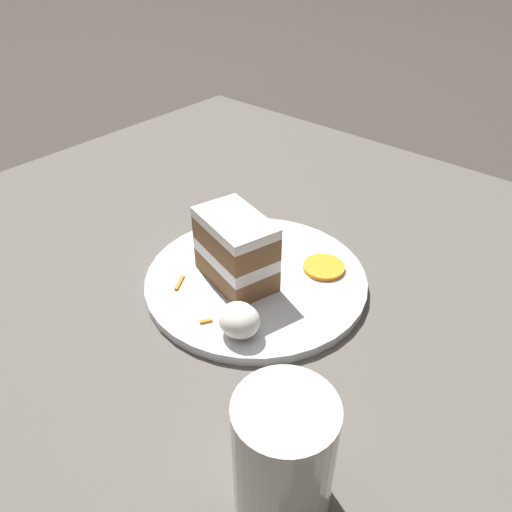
{
  "coord_description": "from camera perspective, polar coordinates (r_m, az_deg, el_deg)",
  "views": [
    {
      "loc": [
        0.35,
        -0.38,
        0.43
      ],
      "look_at": [
        0.04,
        -0.01,
        0.07
      ],
      "focal_mm": 35.0,
      "sensor_mm": 36.0,
      "label": 1
    }
  ],
  "objects": [
    {
      "name": "orange_garnish",
      "position": [
        0.63,
        7.75,
        -1.28
      ],
      "size": [
        0.05,
        0.05,
        0.01
      ],
      "primitive_type": "cylinder",
      "color": "orange",
      "rests_on": "plate"
    },
    {
      "name": "drinking_glass",
      "position": [
        0.41,
        3.11,
        -22.51
      ],
      "size": [
        0.08,
        0.08,
        0.11
      ],
      "color": "beige",
      "rests_on": "dining_table"
    },
    {
      "name": "cake_slice",
      "position": [
        0.59,
        -2.33,
        0.76
      ],
      "size": [
        0.11,
        0.09,
        0.09
      ],
      "rotation": [
        0.0,
        0.0,
        4.44
      ],
      "color": "brown",
      "rests_on": "plate"
    },
    {
      "name": "dining_table",
      "position": [
        0.66,
        -1.8,
        -2.53
      ],
      "size": [
        1.02,
        0.96,
        0.03
      ],
      "primitive_type": "cube",
      "color": "#56514C",
      "rests_on": "ground"
    },
    {
      "name": "carrot_shreds_scatter",
      "position": [
        0.6,
        -6.12,
        -3.4
      ],
      "size": [
        0.14,
        0.12,
        0.0
      ],
      "color": "orange",
      "rests_on": "plate"
    },
    {
      "name": "plate",
      "position": [
        0.62,
        0.0,
        -2.71
      ],
      "size": [
        0.27,
        0.27,
        0.01
      ],
      "primitive_type": "cylinder",
      "color": "silver",
      "rests_on": "dining_table"
    },
    {
      "name": "cream_dollop",
      "position": [
        0.53,
        -1.94,
        -7.33
      ],
      "size": [
        0.05,
        0.04,
        0.04
      ],
      "primitive_type": "ellipsoid",
      "color": "white",
      "rests_on": "plate"
    },
    {
      "name": "ground_plane",
      "position": [
        0.67,
        -1.78,
        -3.55
      ],
      "size": [
        6.0,
        6.0,
        0.0
      ],
      "primitive_type": "plane",
      "color": "#38332D",
      "rests_on": "ground"
    }
  ]
}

